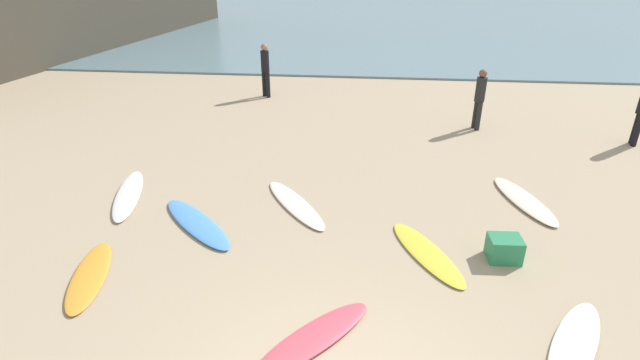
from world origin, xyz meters
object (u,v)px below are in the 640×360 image
object	(u,v)px
surfboard_2	(524,200)
surfboard_7	(575,343)
beachgoer_near	(265,68)
surfboard_3	(197,223)
surfboard_0	(295,204)
beach_cooler	(504,249)
surfboard_4	(427,253)
surfboard_6	(90,276)
beachgoer_far	(480,96)
surfboard_1	(314,337)
surfboard_5	(128,195)

from	to	relation	value
surfboard_2	surfboard_7	xyz separation A→B (m)	(-0.43, -4.04, 0.00)
beachgoer_near	surfboard_2	bearing A→B (deg)	171.62
beachgoer_near	surfboard_3	bearing A→B (deg)	130.02
surfboard_0	beach_cooler	xyz separation A→B (m)	(3.77, -1.48, 0.17)
surfboard_0	surfboard_4	distance (m)	2.91
beach_cooler	surfboard_6	bearing A→B (deg)	-169.89
surfboard_6	beachgoer_far	world-z (taller)	beachgoer_far
surfboard_4	beachgoer_far	distance (m)	6.90
surfboard_1	beachgoer_far	distance (m)	9.51
surfboard_4	beach_cooler	distance (m)	1.28
surfboard_3	surfboard_4	world-z (taller)	surfboard_3
surfboard_2	surfboard_6	size ratio (longest dim) A/B	1.14
surfboard_4	beachgoer_near	xyz separation A→B (m)	(-4.63, 9.13, 0.99)
surfboard_7	surfboard_4	bearing A→B (deg)	-16.91
surfboard_6	beachgoer_near	world-z (taller)	beachgoer_near
surfboard_3	surfboard_6	xyz separation A→B (m)	(-1.18, -1.74, -0.01)
surfboard_2	surfboard_5	distance (m)	8.28
surfboard_6	surfboard_0	bearing A→B (deg)	27.40
surfboard_1	beachgoer_far	size ratio (longest dim) A/B	1.15
surfboard_7	beachgoer_near	world-z (taller)	beachgoer_near
surfboard_3	surfboard_5	distance (m)	2.08
surfboard_3	surfboard_5	world-z (taller)	surfboard_5
surfboard_4	beach_cooler	size ratio (longest dim) A/B	3.92
surfboard_0	beach_cooler	bearing A→B (deg)	124.11
surfboard_2	beachgoer_far	world-z (taller)	beachgoer_far
surfboard_4	beachgoer_far	size ratio (longest dim) A/B	1.22
beachgoer_far	surfboard_6	bearing A→B (deg)	-58.81
surfboard_3	surfboard_7	bearing A→B (deg)	-67.32
beachgoer_far	surfboard_1	bearing A→B (deg)	-37.95
surfboard_4	beachgoer_far	bearing A→B (deg)	-133.77
beachgoer_far	surfboard_4	bearing A→B (deg)	-31.91
surfboard_5	beachgoer_far	xyz separation A→B (m)	(8.07, 5.00, 0.91)
surfboard_6	beach_cooler	bearing A→B (deg)	-4.91
surfboard_5	surfboard_2	bearing A→B (deg)	-12.38
surfboard_0	surfboard_2	world-z (taller)	surfboard_2
surfboard_3	beachgoer_near	size ratio (longest dim) A/B	1.28
surfboard_3	beach_cooler	size ratio (longest dim) A/B	4.36
surfboard_2	beach_cooler	size ratio (longest dim) A/B	4.07
surfboard_4	surfboard_6	world-z (taller)	surfboard_6
surfboard_6	beachgoer_far	xyz separation A→B (m)	(7.43, 7.72, 0.92)
surfboard_0	surfboard_3	bearing A→B (deg)	-6.19
surfboard_2	surfboard_5	bearing A→B (deg)	167.41
surfboard_0	surfboard_7	distance (m)	5.46
surfboard_3	beach_cooler	distance (m)	5.54
surfboard_5	surfboard_7	xyz separation A→B (m)	(7.83, -3.47, 0.00)
surfboard_5	beach_cooler	size ratio (longest dim) A/B	4.41
surfboard_1	beach_cooler	size ratio (longest dim) A/B	3.71
surfboard_2	beachgoer_far	bearing A→B (deg)	75.86
surfboard_0	surfboard_3	distance (m)	1.98
surfboard_5	surfboard_7	world-z (taller)	surfboard_7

